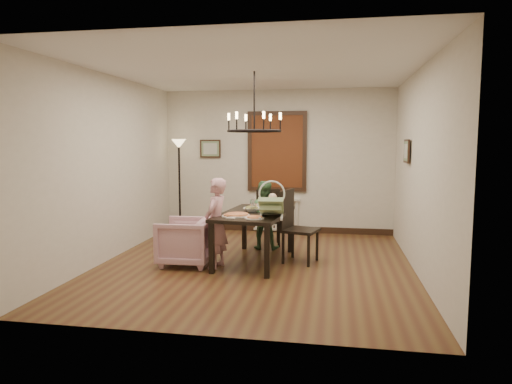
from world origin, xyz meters
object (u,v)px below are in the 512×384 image
(dining_table, at_px, (254,218))
(seated_man, at_px, (263,221))
(drinking_glass, at_px, (253,208))
(chair_far, at_px, (268,217))
(armchair, at_px, (186,242))
(chair_right, at_px, (301,226))
(elderly_woman, at_px, (216,231))
(floor_lamp, at_px, (180,187))
(baby_bouncer, at_px, (271,205))

(dining_table, height_order, seated_man, seated_man)
(drinking_glass, bearing_deg, chair_far, 87.53)
(chair_far, distance_m, seated_man, 0.29)
(dining_table, bearing_deg, seated_man, 96.48)
(armchair, xyz_separation_m, drinking_glass, (0.96, 0.25, 0.49))
(chair_far, bearing_deg, chair_right, -68.51)
(elderly_woman, relative_size, floor_lamp, 0.59)
(chair_right, xyz_separation_m, floor_lamp, (-2.54, 1.89, 0.35))
(chair_far, distance_m, floor_lamp, 2.12)
(chair_far, bearing_deg, elderly_woman, -118.66)
(drinking_glass, relative_size, floor_lamp, 0.08)
(baby_bouncer, relative_size, drinking_glass, 3.58)
(armchair, bearing_deg, elderly_woman, 78.07)
(seated_man, relative_size, baby_bouncer, 1.77)
(baby_bouncer, bearing_deg, elderly_woman, 174.26)
(dining_table, height_order, elderly_woman, elderly_woman)
(chair_far, distance_m, armchair, 1.78)
(elderly_woman, height_order, drinking_glass, elderly_woman)
(chair_right, relative_size, armchair, 1.45)
(drinking_glass, bearing_deg, seated_man, 89.88)
(dining_table, height_order, drinking_glass, drinking_glass)
(baby_bouncer, xyz_separation_m, drinking_glass, (-0.32, 0.34, -0.10))
(dining_table, relative_size, floor_lamp, 0.94)
(armchair, distance_m, baby_bouncer, 1.41)
(dining_table, distance_m, elderly_woman, 0.64)
(chair_right, distance_m, floor_lamp, 3.18)
(dining_table, relative_size, chair_far, 1.75)
(dining_table, xyz_separation_m, drinking_glass, (-0.01, -0.06, 0.16))
(chair_far, relative_size, seated_man, 1.02)
(chair_far, bearing_deg, armchair, -134.51)
(elderly_woman, relative_size, baby_bouncer, 2.00)
(chair_far, height_order, chair_right, chair_right)
(chair_far, height_order, elderly_woman, elderly_woman)
(armchair, height_order, baby_bouncer, baby_bouncer)
(chair_right, relative_size, elderly_woman, 1.02)
(armchair, relative_size, elderly_woman, 0.70)
(baby_bouncer, bearing_deg, drinking_glass, 127.15)
(chair_far, height_order, drinking_glass, chair_far)
(dining_table, relative_size, armchair, 2.25)
(armchair, height_order, elderly_woman, elderly_woman)
(chair_right, bearing_deg, seated_man, 57.88)
(chair_right, xyz_separation_m, elderly_woman, (-1.16, -0.51, -0.01))
(drinking_glass, height_order, floor_lamp, floor_lamp)
(seated_man, distance_m, baby_bouncer, 1.38)
(seated_man, bearing_deg, floor_lamp, -30.35)
(chair_far, xyz_separation_m, armchair, (-1.01, -1.46, -0.14))
(baby_bouncer, height_order, floor_lamp, floor_lamp)
(armchair, distance_m, floor_lamp, 2.53)
(dining_table, xyz_separation_m, chair_far, (0.05, 1.15, -0.18))
(chair_far, xyz_separation_m, chair_right, (0.64, -1.04, 0.06))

